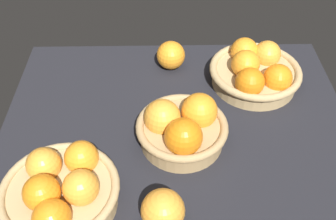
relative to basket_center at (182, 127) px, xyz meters
The scene contains 6 objects.
market_tray 6.65cm from the basket_center, 72.32° to the right, with size 84.00×72.00×3.00cm, color black.
basket_center is the anchor object (origin of this frame).
basket_far_right 29.08cm from the basket_center, 34.36° to the left, with size 23.24×23.24×11.09cm.
basket_near_left 28.68cm from the basket_center, 134.74° to the right, with size 24.05×24.05×10.62cm.
loose_orange_front_gap 28.20cm from the basket_center, 86.37° to the right, with size 7.87×7.87×7.87cm, color orange.
loose_orange_back_gap 21.30cm from the basket_center, 78.09° to the left, with size 8.34×8.34×8.34cm, color #F49E33.
Camera 1 is at (3.34, 63.15, 71.21)cm, focal length 42.15 mm.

